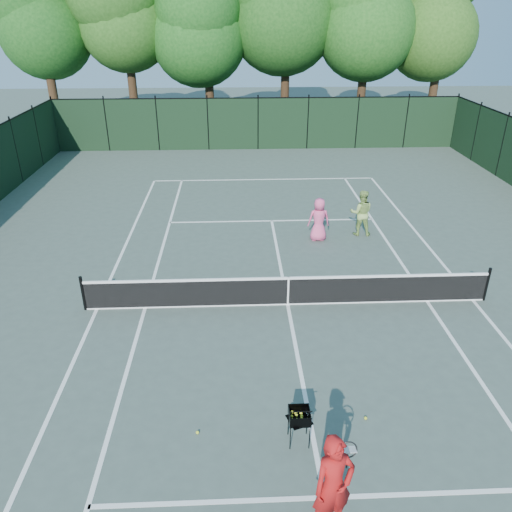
{
  "coord_description": "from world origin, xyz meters",
  "views": [
    {
      "loc": [
        -1.47,
        -12.3,
        7.7
      ],
      "look_at": [
        -0.88,
        1.0,
        1.1
      ],
      "focal_mm": 35.0,
      "sensor_mm": 36.0,
      "label": 1
    }
  ],
  "objects_px": {
    "player_green": "(361,213)",
    "loose_ball_midcourt": "(198,432)",
    "ball_hopper": "(299,416)",
    "player_pink": "(319,220)",
    "coach": "(333,486)",
    "loose_ball_near_cart": "(366,418)"
  },
  "relations": [
    {
      "from": "ball_hopper",
      "to": "loose_ball_near_cart",
      "type": "height_order",
      "value": "ball_hopper"
    },
    {
      "from": "player_green",
      "to": "ball_hopper",
      "type": "xyz_separation_m",
      "value": [
        -3.54,
        -10.02,
        -0.22
      ]
    },
    {
      "from": "loose_ball_near_cart",
      "to": "loose_ball_midcourt",
      "type": "height_order",
      "value": "same"
    },
    {
      "from": "loose_ball_midcourt",
      "to": "ball_hopper",
      "type": "bearing_deg",
      "value": -8.0
    },
    {
      "from": "coach",
      "to": "player_green",
      "type": "relative_size",
      "value": 1.1
    },
    {
      "from": "player_pink",
      "to": "loose_ball_midcourt",
      "type": "xyz_separation_m",
      "value": [
        -3.9,
        -9.3,
        -0.78
      ]
    },
    {
      "from": "loose_ball_near_cart",
      "to": "player_green",
      "type": "bearing_deg",
      "value": 77.76
    },
    {
      "from": "ball_hopper",
      "to": "loose_ball_midcourt",
      "type": "distance_m",
      "value": 2.13
    },
    {
      "from": "coach",
      "to": "loose_ball_midcourt",
      "type": "relative_size",
      "value": 28.35
    },
    {
      "from": "coach",
      "to": "ball_hopper",
      "type": "height_order",
      "value": "coach"
    },
    {
      "from": "coach",
      "to": "loose_ball_near_cart",
      "type": "height_order",
      "value": "coach"
    },
    {
      "from": "player_green",
      "to": "loose_ball_midcourt",
      "type": "distance_m",
      "value": 11.24
    },
    {
      "from": "player_pink",
      "to": "loose_ball_near_cart",
      "type": "relative_size",
      "value": 23.82
    },
    {
      "from": "coach",
      "to": "loose_ball_near_cart",
      "type": "bearing_deg",
      "value": 45.3
    },
    {
      "from": "ball_hopper",
      "to": "loose_ball_near_cart",
      "type": "xyz_separation_m",
      "value": [
        1.48,
        0.52,
        -0.63
      ]
    },
    {
      "from": "player_pink",
      "to": "loose_ball_near_cart",
      "type": "bearing_deg",
      "value": 86.2
    },
    {
      "from": "player_pink",
      "to": "ball_hopper",
      "type": "height_order",
      "value": "player_pink"
    },
    {
      "from": "ball_hopper",
      "to": "player_pink",
      "type": "bearing_deg",
      "value": 59.36
    },
    {
      "from": "player_pink",
      "to": "player_green",
      "type": "height_order",
      "value": "player_green"
    },
    {
      "from": "player_pink",
      "to": "player_green",
      "type": "relative_size",
      "value": 0.93
    },
    {
      "from": "coach",
      "to": "loose_ball_near_cart",
      "type": "xyz_separation_m",
      "value": [
        1.18,
        2.35,
        -0.93
      ]
    },
    {
      "from": "player_green",
      "to": "loose_ball_near_cart",
      "type": "height_order",
      "value": "player_green"
    }
  ]
}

